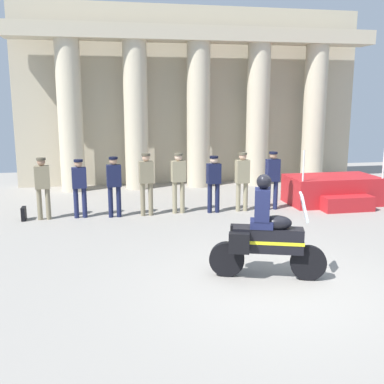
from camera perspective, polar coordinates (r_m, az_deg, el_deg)
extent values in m
plane|color=gray|center=(8.25, 10.52, -11.37)|extent=(28.00, 28.00, 0.00)
cube|color=#B6AB91|center=(17.77, 0.12, 11.81)|extent=(13.05, 0.30, 6.55)
cylinder|color=beige|center=(16.46, -14.93, 9.01)|extent=(0.84, 0.84, 5.15)
cylinder|color=beige|center=(16.47, -6.99, 9.31)|extent=(0.84, 0.84, 5.15)
cylinder|color=beige|center=(16.78, 0.80, 9.43)|extent=(0.84, 0.84, 5.15)
cylinder|color=beige|center=(17.38, 8.18, 9.39)|extent=(0.84, 0.84, 5.15)
cylinder|color=beige|center=(18.24, 14.97, 9.22)|extent=(0.84, 0.84, 5.15)
cube|color=#BEB297|center=(16.91, 0.83, 19.04)|extent=(13.05, 1.04, 0.50)
cube|color=#B21E23|center=(14.77, 16.97, 0.26)|extent=(2.70, 1.50, 0.86)
cube|color=#B21E23|center=(13.96, 18.82, -1.39)|extent=(1.49, 0.50, 0.43)
cylinder|color=silver|center=(13.48, 13.72, 3.19)|extent=(0.05, 0.05, 0.90)
cylinder|color=silver|center=(14.72, 22.76, 3.30)|extent=(0.05, 0.05, 0.90)
cylinder|color=#7A7056|center=(12.88, -18.46, -1.46)|extent=(0.13, 0.13, 0.85)
cylinder|color=#7A7056|center=(12.85, -17.48, -1.42)|extent=(0.13, 0.13, 0.85)
cube|color=#7A7056|center=(12.72, -18.17, 1.76)|extent=(0.40, 0.25, 0.61)
sphere|color=#997056|center=(12.67, -18.29, 3.58)|extent=(0.21, 0.21, 0.21)
cylinder|color=#494334|center=(12.66, -18.31, 3.94)|extent=(0.24, 0.24, 0.06)
cylinder|color=#191E42|center=(12.79, -14.23, -1.35)|extent=(0.13, 0.13, 0.82)
cylinder|color=#191E42|center=(12.78, -13.25, -1.31)|extent=(0.13, 0.13, 0.82)
cube|color=#191E42|center=(12.66, -13.89, 1.73)|extent=(0.40, 0.25, 0.56)
sphere|color=tan|center=(12.60, -13.97, 3.46)|extent=(0.21, 0.21, 0.21)
cylinder|color=black|center=(12.59, -13.99, 3.81)|extent=(0.24, 0.24, 0.06)
cylinder|color=#141938|center=(12.66, -10.10, -1.25)|extent=(0.13, 0.13, 0.85)
cylinder|color=#141938|center=(12.67, -9.10, -1.21)|extent=(0.13, 0.13, 0.85)
cube|color=#141938|center=(12.53, -9.71, 2.00)|extent=(0.40, 0.25, 0.60)
sphere|color=tan|center=(12.47, -9.77, 3.82)|extent=(0.21, 0.21, 0.21)
cylinder|color=black|center=(12.46, -9.79, 4.18)|extent=(0.24, 0.24, 0.06)
cylinder|color=#7A7056|center=(12.70, -6.15, -0.93)|extent=(0.13, 0.13, 0.92)
cylinder|color=#7A7056|center=(12.72, -5.17, -0.89)|extent=(0.13, 0.13, 0.92)
cube|color=#7A7056|center=(12.57, -5.73, 2.47)|extent=(0.40, 0.25, 0.60)
sphere|color=tan|center=(12.51, -5.76, 4.30)|extent=(0.21, 0.21, 0.21)
cylinder|color=#494334|center=(12.50, -5.77, 4.66)|extent=(0.24, 0.24, 0.06)
cylinder|color=gray|center=(12.91, -2.17, -0.70)|extent=(0.13, 0.13, 0.91)
cylinder|color=gray|center=(12.94, -1.21, -0.66)|extent=(0.13, 0.13, 0.91)
cube|color=gray|center=(12.79, -1.71, 2.59)|extent=(0.40, 0.25, 0.59)
sphere|color=beige|center=(12.73, -1.72, 4.37)|extent=(0.21, 0.21, 0.21)
cylinder|color=brown|center=(12.72, -1.72, 4.72)|extent=(0.24, 0.24, 0.06)
cylinder|color=#141938|center=(12.97, 2.22, -0.78)|extent=(0.13, 0.13, 0.84)
cylinder|color=#141938|center=(13.03, 3.17, -0.74)|extent=(0.13, 0.13, 0.84)
cube|color=#141938|center=(12.87, 2.73, 2.30)|extent=(0.40, 0.25, 0.56)
sphere|color=beige|center=(12.81, 2.74, 4.01)|extent=(0.21, 0.21, 0.21)
cylinder|color=black|center=(12.80, 2.75, 4.36)|extent=(0.24, 0.24, 0.06)
cylinder|color=gray|center=(13.22, 5.77, -0.64)|extent=(0.13, 0.13, 0.83)
cylinder|color=gray|center=(13.28, 6.68, -0.60)|extent=(0.13, 0.13, 0.83)
cube|color=gray|center=(13.11, 6.30, 2.55)|extent=(0.40, 0.25, 0.66)
sphere|color=tan|center=(13.05, 6.34, 4.43)|extent=(0.21, 0.21, 0.21)
cylinder|color=brown|center=(13.04, 6.35, 4.77)|extent=(0.24, 0.24, 0.06)
cylinder|color=#191E42|center=(13.52, 9.49, -0.44)|extent=(0.13, 0.13, 0.84)
cylinder|color=#191E42|center=(13.60, 10.35, -0.40)|extent=(0.13, 0.13, 0.84)
cube|color=#191E42|center=(13.43, 10.03, 2.68)|extent=(0.40, 0.25, 0.64)
sphere|color=tan|center=(13.37, 10.09, 4.49)|extent=(0.21, 0.21, 0.21)
cylinder|color=black|center=(13.36, 10.11, 4.82)|extent=(0.24, 0.24, 0.06)
cylinder|color=black|center=(8.49, 14.28, -8.55)|extent=(0.64, 0.30, 0.64)
cylinder|color=black|center=(8.44, 4.36, -8.33)|extent=(0.65, 0.34, 0.64)
cube|color=black|center=(8.31, 9.42, -5.88)|extent=(1.28, 0.70, 0.44)
ellipsoid|color=black|center=(8.23, 10.54, -3.78)|extent=(0.60, 0.47, 0.26)
cube|color=yellow|center=(8.31, 9.42, -6.01)|extent=(1.30, 0.72, 0.06)
cube|color=silver|center=(8.19, 13.76, -1.82)|extent=(0.28, 0.43, 0.47)
cube|color=black|center=(8.55, 6.01, -5.27)|extent=(0.40, 0.29, 0.36)
cube|color=black|center=(8.06, 5.89, -6.34)|extent=(0.40, 0.29, 0.36)
cube|color=#191E42|center=(8.22, 8.65, -3.93)|extent=(0.49, 0.45, 0.14)
cube|color=#191E42|center=(8.14, 8.73, -1.56)|extent=(0.36, 0.42, 0.56)
sphere|color=black|center=(8.06, 8.96, 1.28)|extent=(0.26, 0.26, 0.26)
cube|color=black|center=(13.01, -20.22, -2.55)|extent=(0.10, 0.32, 0.36)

